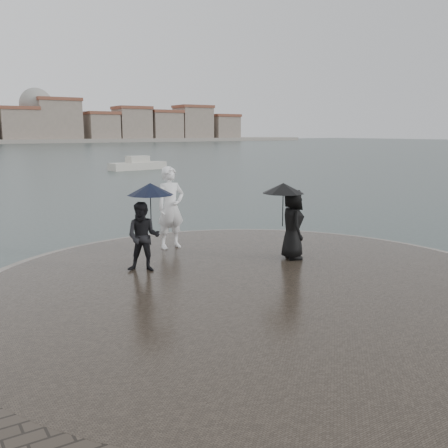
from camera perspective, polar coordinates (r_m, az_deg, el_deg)
ground at (r=8.58m, az=18.06°, el=-14.64°), size 400.00×400.00×0.00m
kerb_ring at (r=10.89m, az=3.70°, el=-7.75°), size 12.50×12.50×0.32m
quay_tip at (r=10.88m, az=3.70°, el=-7.65°), size 11.90×11.90×0.36m
statue at (r=13.88m, az=-6.11°, el=1.88°), size 0.86×0.60×2.27m
visitor_left at (r=11.66m, az=-8.98°, el=0.14°), size 1.29×1.12×2.04m
visitor_right at (r=12.70m, az=7.59°, el=0.99°), size 1.22×1.15×1.95m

